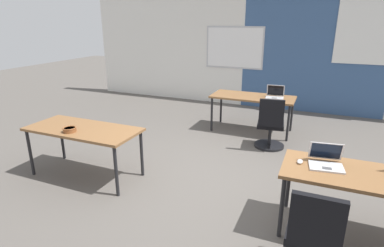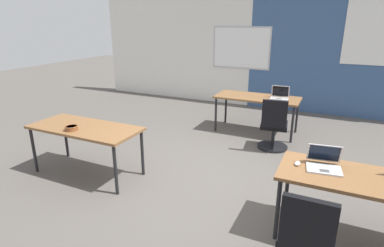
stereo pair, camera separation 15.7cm
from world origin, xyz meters
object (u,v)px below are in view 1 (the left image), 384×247
object	(u,v)px
mouse_near_right_inner	(300,162)
chair_far_right	(270,128)
laptop_far_right	(275,95)
desk_near_right	(367,180)
chair_near_right_inner	(312,243)
laptop_near_right_inner	(326,161)
desk_near_left	(83,132)
desk_far_center	(253,99)
snack_bowl	(70,129)

from	to	relation	value
mouse_near_right_inner	chair_far_right	bearing A→B (deg)	107.15
chair_far_right	laptop_far_right	bearing A→B (deg)	-92.02
desk_near_right	laptop_far_right	distance (m)	3.13
mouse_near_right_inner	chair_near_right_inner	size ratio (longest dim) A/B	0.11
laptop_near_right_inner	laptop_far_right	bearing A→B (deg)	101.29
desk_near_left	chair_near_right_inner	xyz separation A→B (m)	(3.07, -0.78, -0.28)
laptop_near_right_inner	desk_near_right	bearing A→B (deg)	-16.80
desk_near_right	mouse_near_right_inner	distance (m)	0.64
chair_near_right_inner	laptop_far_right	world-z (taller)	laptop_far_right
desk_far_center	chair_near_right_inner	world-z (taller)	chair_near_right_inner
mouse_near_right_inner	chair_far_right	xyz separation A→B (m)	(-0.62, 2.02, -0.36)
chair_near_right_inner	chair_far_right	bearing A→B (deg)	-73.51
chair_far_right	desk_near_left	bearing A→B (deg)	34.46
laptop_near_right_inner	snack_bowl	bearing A→B (deg)	176.77
desk_near_left	desk_far_center	distance (m)	3.30
desk_near_right	desk_far_center	xyz separation A→B (m)	(-1.75, 2.80, 0.00)
chair_near_right_inner	chair_far_right	distance (m)	2.94
desk_near_right	chair_far_right	xyz separation A→B (m)	(-1.25, 2.04, -0.28)
desk_near_right	laptop_far_right	bearing A→B (deg)	115.25
mouse_near_right_inner	desk_near_left	bearing A→B (deg)	-179.60
laptop_near_right_inner	chair_near_right_inner	size ratio (longest dim) A/B	0.40
desk_far_center	laptop_near_right_inner	bearing A→B (deg)	-63.47
laptop_near_right_inner	mouse_near_right_inner	xyz separation A→B (m)	(-0.25, -0.04, -0.03)
desk_near_left	laptop_near_right_inner	distance (m)	3.12
mouse_near_right_inner	desk_far_center	bearing A→B (deg)	111.91
mouse_near_right_inner	chair_near_right_inner	world-z (taller)	chair_near_right_inner
desk_near_left	mouse_near_right_inner	size ratio (longest dim) A/B	15.53
chair_far_right	desk_far_center	bearing A→B (deg)	-64.74
mouse_near_right_inner	laptop_far_right	size ratio (longest dim) A/B	0.29
desk_near_left	chair_far_right	bearing A→B (deg)	42.22
chair_far_right	snack_bowl	bearing A→B (deg)	36.26
mouse_near_right_inner	laptop_far_right	bearing A→B (deg)	104.04
desk_near_right	chair_far_right	distance (m)	2.41
desk_far_center	laptop_far_right	bearing A→B (deg)	3.97
desk_near_right	snack_bowl	bearing A→B (deg)	-177.01
desk_near_right	snack_bowl	distance (m)	3.56
desk_near_left	laptop_near_right_inner	xyz separation A→B (m)	(3.12, 0.06, 0.11)
mouse_near_right_inner	desk_near_right	bearing A→B (deg)	-1.80
laptop_far_right	snack_bowl	world-z (taller)	laptop_far_right
mouse_near_right_inner	snack_bowl	distance (m)	2.93
desk_near_left	chair_near_right_inner	bearing A→B (deg)	-14.24
desk_far_center	chair_far_right	xyz separation A→B (m)	(0.50, -0.76, -0.28)
desk_near_right	laptop_far_right	world-z (taller)	laptop_far_right
mouse_near_right_inner	chair_far_right	world-z (taller)	chair_far_right
desk_far_center	chair_far_right	distance (m)	0.95
laptop_far_right	desk_near_left	bearing A→B (deg)	-131.77
laptop_far_right	laptop_near_right_inner	bearing A→B (deg)	-75.36
snack_bowl	desk_near_right	bearing A→B (deg)	2.99
laptop_near_right_inner	snack_bowl	distance (m)	3.18
laptop_near_right_inner	laptop_far_right	distance (m)	2.93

